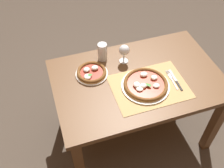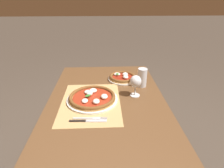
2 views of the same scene
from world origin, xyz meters
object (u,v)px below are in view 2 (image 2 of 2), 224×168
Objects in this scene: pizza_near at (92,98)px; pint_glass at (142,78)px; fork at (90,118)px; knife at (88,121)px; wine_glass at (136,82)px; pizza_far at (122,77)px.

pint_glass reaches higher than pizza_near.
knife is at bearing -25.08° from fork.
fork is at bearing 154.92° from knife.
wine_glass is (-0.06, 0.30, 0.08)m from pizza_near.
pint_glass is at bearing 47.52° from pizza_far.
wine_glass is 0.41m from fork.
knife is at bearing -41.63° from pint_glass.
pizza_far is (-0.33, 0.24, -0.00)m from pizza_near.
pizza_near is 1.60× the size of knife.
pizza_far is 0.62m from knife.
pint_glass is (0.13, 0.14, 0.05)m from pizza_far.
pizza_near reaches higher than pizza_far.
fork is at bearing -0.54° from pizza_near.
fork is 0.03m from knife.
pizza_far is 1.20× the size of fork.
knife is at bearing -3.23° from pizza_near.
pizza_far is at bearing -167.27° from wine_glass.
pizza_far reaches higher than fork.
pizza_far is 0.59m from fork.
pizza_near is 2.38× the size of pint_glass.
wine_glass reaches higher than knife.
wine_glass is at bearing 100.52° from pizza_near.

